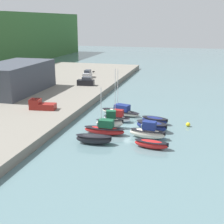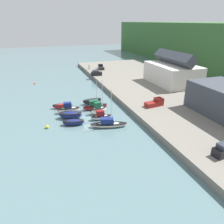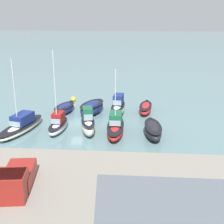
# 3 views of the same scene
# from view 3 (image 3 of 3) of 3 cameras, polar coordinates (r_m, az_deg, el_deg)

# --- Properties ---
(ground_plane) EXTENTS (320.00, 320.00, 0.00)m
(ground_plane) POSITION_cam_3_polar(r_m,az_deg,el_deg) (39.03, -5.71, -1.90)
(ground_plane) COLOR slate
(moored_boat_0) EXTENTS (2.25, 5.44, 1.45)m
(moored_boat_0) POSITION_cam_3_polar(r_m,az_deg,el_deg) (34.73, 7.49, -3.26)
(moored_boat_0) COLOR black
(moored_boat_0) RESTS_ON ground_plane
(moored_boat_1) EXTENTS (1.87, 6.58, 7.50)m
(moored_boat_1) POSITION_cam_3_polar(r_m,az_deg,el_deg) (35.05, 0.65, -2.67)
(moored_boat_1) COLOR red
(moored_boat_1) RESTS_ON ground_plane
(moored_boat_2) EXTENTS (2.47, 4.76, 3.01)m
(moored_boat_2) POSITION_cam_3_polar(r_m,az_deg,el_deg) (35.29, -4.42, -2.17)
(moored_boat_2) COLOR white
(moored_boat_2) RESTS_ON ground_plane
(moored_boat_3) EXTENTS (2.01, 5.05, 9.36)m
(moored_boat_3) POSITION_cam_3_polar(r_m,az_deg,el_deg) (36.39, -9.80, -2.25)
(moored_boat_3) COLOR silver
(moored_boat_3) RESTS_ON ground_plane
(moored_boat_4) EXTENTS (4.20, 8.27, 8.58)m
(moored_boat_4) POSITION_cam_3_polar(r_m,az_deg,el_deg) (37.30, -16.21, -2.37)
(moored_boat_4) COLOR white
(moored_boat_4) RESTS_ON ground_plane
(moored_boat_5) EXTENTS (2.16, 5.05, 1.19)m
(moored_boat_5) POSITION_cam_3_polar(r_m,az_deg,el_deg) (42.52, 6.15, 0.72)
(moored_boat_5) COLOR red
(moored_boat_5) RESTS_ON ground_plane
(moored_boat_6) EXTENTS (2.21, 5.76, 2.71)m
(moored_boat_6) POSITION_cam_3_polar(r_m,az_deg,el_deg) (41.39, 1.12, 0.85)
(moored_boat_6) COLOR white
(moored_boat_6) RESTS_ON ground_plane
(moored_boat_7) EXTENTS (3.91, 5.82, 1.61)m
(moored_boat_7) POSITION_cam_3_polar(r_m,az_deg,el_deg) (41.85, -3.68, 0.80)
(moored_boat_7) COLOR navy
(moored_boat_7) RESTS_ON ground_plane
(moored_boat_8) EXTENTS (3.00, 5.01, 1.19)m
(moored_boat_8) POSITION_cam_3_polar(r_m,az_deg,el_deg) (42.59, -8.69, 0.64)
(moored_boat_8) COLOR navy
(moored_boat_8) RESTS_ON ground_plane
(pickup_truck_0) EXTENTS (2.59, 4.95, 1.90)m
(pickup_truck_0) POSITION_cam_3_polar(r_m,az_deg,el_deg) (23.17, -17.22, -11.79)
(pickup_truck_0) COLOR maroon
(pickup_truck_0) RESTS_ON quay_promenade
(mooring_buoy_0) EXTENTS (0.73, 0.73, 0.73)m
(mooring_buoy_0) POSITION_cam_3_polar(r_m,az_deg,el_deg) (47.90, -7.09, 2.39)
(mooring_buoy_0) COLOR yellow
(mooring_buoy_0) RESTS_ON ground_plane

